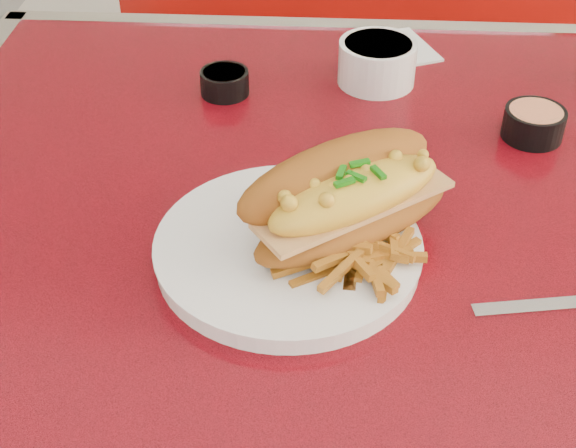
# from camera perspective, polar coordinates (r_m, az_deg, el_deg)

# --- Properties ---
(diner_table) EXTENTS (1.23, 0.83, 0.77)m
(diner_table) POSITION_cam_1_polar(r_m,az_deg,el_deg) (0.96, 10.58, -5.53)
(diner_table) COLOR red
(diner_table) RESTS_ON ground
(booth_bench_far) EXTENTS (1.20, 0.51, 0.90)m
(booth_bench_far) POSITION_cam_1_polar(r_m,az_deg,el_deg) (1.79, 7.16, 5.16)
(booth_bench_far) COLOR #960F0A
(booth_bench_far) RESTS_ON ground
(dinner_plate) EXTENTS (0.30, 0.30, 0.02)m
(dinner_plate) POSITION_cam_1_polar(r_m,az_deg,el_deg) (0.75, -0.00, -1.80)
(dinner_plate) COLOR white
(dinner_plate) RESTS_ON diner_table
(mac_hoagie) EXTENTS (0.23, 0.21, 0.09)m
(mac_hoagie) POSITION_cam_1_polar(r_m,az_deg,el_deg) (0.73, 4.28, 2.00)
(mac_hoagie) COLOR #9B5519
(mac_hoagie) RESTS_ON dinner_plate
(fries_pile) EXTENTS (0.12, 0.11, 0.03)m
(fries_pile) POSITION_cam_1_polar(r_m,az_deg,el_deg) (0.72, 4.65, -1.55)
(fries_pile) COLOR #C37B21
(fries_pile) RESTS_ON dinner_plate
(fork) EXTENTS (0.03, 0.16, 0.00)m
(fork) POSITION_cam_1_polar(r_m,az_deg,el_deg) (0.76, 4.85, -0.46)
(fork) COLOR #B9B9BE
(fork) RESTS_ON dinner_plate
(gravy_ramekin) EXTENTS (0.12, 0.12, 0.05)m
(gravy_ramekin) POSITION_cam_1_polar(r_m,az_deg,el_deg) (1.03, 6.35, 11.43)
(gravy_ramekin) COLOR white
(gravy_ramekin) RESTS_ON diner_table
(sauce_cup_left) EXTENTS (0.07, 0.07, 0.03)m
(sauce_cup_left) POSITION_cam_1_polar(r_m,az_deg,el_deg) (1.00, -4.53, 10.08)
(sauce_cup_left) COLOR black
(sauce_cup_left) RESTS_ON diner_table
(sauce_cup_right) EXTENTS (0.07, 0.07, 0.03)m
(sauce_cup_right) POSITION_cam_1_polar(r_m,az_deg,el_deg) (0.95, 17.08, 6.93)
(sauce_cup_right) COLOR black
(sauce_cup_right) RESTS_ON diner_table
(paper_napkin) EXTENTS (0.14, 0.14, 0.00)m
(paper_napkin) POSITION_cam_1_polar(r_m,az_deg,el_deg) (1.12, 7.34, 12.20)
(paper_napkin) COLOR white
(paper_napkin) RESTS_ON diner_table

